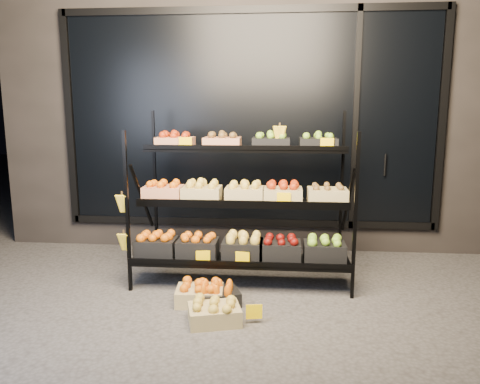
# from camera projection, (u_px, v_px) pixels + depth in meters

# --- Properties ---
(ground) EXTENTS (24.00, 24.00, 0.00)m
(ground) POSITION_uv_depth(u_px,v_px,m) (237.00, 302.00, 4.14)
(ground) COLOR #514F4C
(ground) RESTS_ON ground
(building) EXTENTS (6.00, 2.08, 3.50)m
(building) POSITION_uv_depth(u_px,v_px,m) (255.00, 103.00, 6.36)
(building) COLOR #2D2826
(building) RESTS_ON ground
(display_rack) EXTENTS (2.18, 1.02, 1.66)m
(display_rack) POSITION_uv_depth(u_px,v_px,m) (241.00, 202.00, 4.59)
(display_rack) COLOR black
(display_rack) RESTS_ON ground
(tag_floor_b) EXTENTS (0.13, 0.01, 0.12)m
(tag_floor_b) POSITION_uv_depth(u_px,v_px,m) (254.00, 316.00, 3.72)
(tag_floor_b) COLOR #FFCD00
(tag_floor_b) RESTS_ON ground
(floor_crate_left) EXTENTS (0.43, 0.33, 0.20)m
(floor_crate_left) POSITION_uv_depth(u_px,v_px,m) (200.00, 293.00, 4.10)
(floor_crate_left) COLOR tan
(floor_crate_left) RESTS_ON ground
(floor_crate_midleft) EXTENTS (0.44, 0.39, 0.19)m
(floor_crate_midleft) POSITION_uv_depth(u_px,v_px,m) (217.00, 295.00, 4.08)
(floor_crate_midleft) COLOR black
(floor_crate_midleft) RESTS_ON ground
(floor_crate_midright) EXTENTS (0.47, 0.39, 0.20)m
(floor_crate_midright) POSITION_uv_depth(u_px,v_px,m) (214.00, 312.00, 3.73)
(floor_crate_midright) COLOR tan
(floor_crate_midright) RESTS_ON ground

